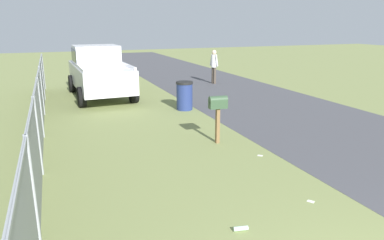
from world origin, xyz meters
name	(u,v)px	position (x,y,z in m)	size (l,w,h in m)	color
road_asphalt	(346,135)	(6.00, -4.36, 0.00)	(60.00, 5.42, 0.01)	#47474C
mailbox	(218,106)	(6.70, -0.75, 0.98)	(0.24, 0.48, 1.24)	brown
pickup_truck	(99,70)	(13.97, 1.25, 1.10)	(5.01, 2.36, 2.09)	silver
trash_bin	(185,96)	(10.42, -1.23, 0.51)	(0.59, 0.59, 1.01)	navy
pedestrian	(214,64)	(15.13, -4.57, 0.98)	(0.48, 0.30, 1.70)	#4C4238
fence_section	(40,105)	(8.84, 3.44, 0.89)	(15.76, 0.07, 1.63)	#9EA3A8
litter_wrapper_by_mailbox	(260,155)	(5.50, -1.28, 0.00)	(0.12, 0.08, 0.01)	silver
litter_bottle_far_scatter	(241,228)	(2.94, 0.66, 0.04)	(0.07, 0.07, 0.22)	#B2D8BF
litter_wrapper_midfield_b	(311,201)	(3.28, -0.91, 0.00)	(0.12, 0.08, 0.01)	silver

